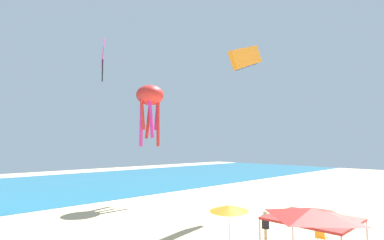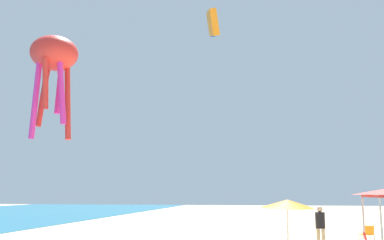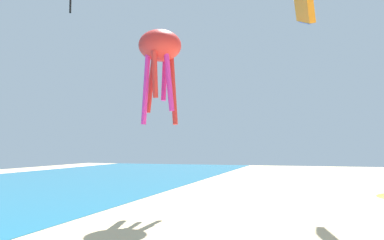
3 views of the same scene
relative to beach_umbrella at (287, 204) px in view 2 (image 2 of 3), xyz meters
name	(u,v)px [view 2 (image 2 of 3)]	position (x,y,z in m)	size (l,w,h in m)	color
beach_umbrella	(287,204)	(0.00, 0.00, 0.00)	(2.16, 2.15, 2.09)	silver
folding_chair_near_cooler	(367,233)	(3.16, -3.66, -1.38)	(0.70, 0.62, 0.82)	black
person_by_tent	(320,223)	(1.41, -1.41, -0.85)	(0.41, 0.41, 1.73)	#C6B28C
kite_parafoil_orange	(212,24)	(7.47, 3.96, 10.93)	(5.51, 1.40, 3.32)	orange
kite_octopus_red	(54,59)	(3.73, 12.60, 7.97)	(2.67, 2.67, 5.94)	red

